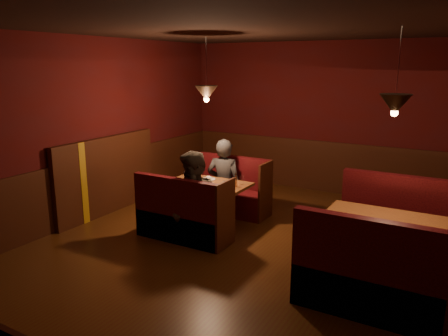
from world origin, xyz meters
The scene contains 9 objects.
room centered at (-0.28, 0.05, 1.05)m, with size 6.02×7.02×2.92m.
main_table centered at (-1.15, 0.75, 0.52)m, with size 1.26×0.77×0.89m.
main_bench_far centered at (-1.13, 1.47, 0.30)m, with size 1.39×0.50×0.95m.
main_bench_near centered at (-1.13, 0.03, 0.30)m, with size 1.39×0.50×0.95m.
second_table centered at (1.56, 0.19, 0.56)m, with size 1.34×0.86×0.76m.
second_bench_far centered at (1.59, 1.00, 0.34)m, with size 1.49×0.56×1.06m.
second_bench_near centered at (1.59, -0.61, 0.34)m, with size 1.49×0.56×1.06m.
diner_a centered at (-1.22, 1.37, 0.81)m, with size 0.59×0.39×1.62m, color #2F2F31.
diner_b centered at (-0.96, 0.10, 0.82)m, with size 0.80×0.62×1.65m, color #3B3329.
Camera 1 is at (2.30, -4.77, 2.47)m, focal length 35.00 mm.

